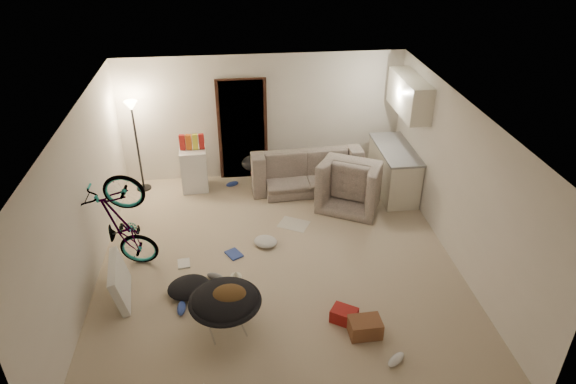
{
  "coord_description": "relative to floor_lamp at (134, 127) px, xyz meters",
  "views": [
    {
      "loc": [
        -0.59,
        -6.44,
        4.99
      ],
      "look_at": [
        0.23,
        0.6,
        0.92
      ],
      "focal_mm": 32.0,
      "sensor_mm": 36.0,
      "label": 1
    }
  ],
  "objects": [
    {
      "name": "book_white",
      "position": [
        0.92,
        -2.53,
        -1.3
      ],
      "size": [
        0.21,
        0.26,
        0.02
      ],
      "primitive_type": "cube",
      "rotation": [
        0.0,
        0.0,
        0.11
      ],
      "color": "silver",
      "rests_on": "floor"
    },
    {
      "name": "clothes_lump_c",
      "position": [
        2.24,
        -2.16,
        -1.25
      ],
      "size": [
        0.52,
        0.5,
        0.12
      ],
      "primitive_type": "ellipsoid",
      "rotation": [
        0.0,
        0.0,
        -0.54
      ],
      "color": "silver",
      "rests_on": "floor"
    },
    {
      "name": "tv_box",
      "position": [
        0.1,
        -3.21,
        -1.01
      ],
      "size": [
        0.35,
        0.92,
        0.6
      ],
      "primitive_type": "cube",
      "rotation": [
        0.0,
        -0.21,
        0.14
      ],
      "color": "silver",
      "rests_on": "floor"
    },
    {
      "name": "snack_box_3",
      "position": [
        1.21,
        -0.1,
        -0.31
      ],
      "size": [
        0.11,
        0.08,
        0.3
      ],
      "primitive_type": "cube",
      "rotation": [
        0.0,
        0.0,
        0.13
      ],
      "color": "#A01B18",
      "rests_on": "mini_fridge"
    },
    {
      "name": "sofa",
      "position": [
        3.17,
        -0.2,
        -1.0
      ],
      "size": [
        2.17,
        0.95,
        0.62
      ],
      "primitive_type": "imported",
      "rotation": [
        0.0,
        0.0,
        3.2
      ],
      "color": "#3A423A",
      "rests_on": "floor"
    },
    {
      "name": "snack_box_1",
      "position": [
        0.97,
        -0.1,
        -0.31
      ],
      "size": [
        0.11,
        0.09,
        0.3
      ],
      "primitive_type": "cube",
      "rotation": [
        0.0,
        0.0,
        -0.2
      ],
      "color": "#D15F1A",
      "rests_on": "mini_fridge"
    },
    {
      "name": "book_blue",
      "position": [
        1.71,
        -2.38,
        -1.29
      ],
      "size": [
        0.31,
        0.34,
        0.03
      ],
      "primitive_type": "cube",
      "rotation": [
        0.0,
        0.0,
        0.52
      ],
      "color": "#2A4098",
      "rests_on": "floor"
    },
    {
      "name": "shoe_1",
      "position": [
        2.78,
        -0.45,
        -1.25
      ],
      "size": [
        0.3,
        0.24,
        0.1
      ],
      "primitive_type": "ellipsoid",
      "rotation": [
        0.0,
        0.0,
        -0.54
      ],
      "color": "slate",
      "rests_on": "floor"
    },
    {
      "name": "sofa_drape",
      "position": [
        2.22,
        -0.2,
        -0.77
      ],
      "size": [
        0.59,
        0.49,
        0.28
      ],
      "primitive_type": "ellipsoid",
      "rotation": [
        0.0,
        0.0,
        0.06
      ],
      "color": "black",
      "rests_on": "sofa"
    },
    {
      "name": "ceiling",
      "position": [
        2.4,
        -2.65,
        1.2
      ],
      "size": [
        5.5,
        6.0,
        0.02
      ],
      "primitive_type": "cube",
      "color": "white",
      "rests_on": "wall_back"
    },
    {
      "name": "saucer_chair",
      "position": [
        1.58,
        -4.01,
        -0.91
      ],
      "size": [
        0.95,
        0.95,
        0.67
      ],
      "color": "silver",
      "rests_on": "floor"
    },
    {
      "name": "shoe_3",
      "position": [
        1.42,
        -2.96,
        -1.26
      ],
      "size": [
        0.29,
        0.22,
        0.1
      ],
      "primitive_type": "ellipsoid",
      "rotation": [
        0.0,
        0.0,
        -0.48
      ],
      "color": "slate",
      "rests_on": "floor"
    },
    {
      "name": "wall_right",
      "position": [
        5.16,
        -2.65,
        -0.06
      ],
      "size": [
        0.02,
        6.0,
        2.5
      ],
      "primitive_type": "cube",
      "color": "silver",
      "rests_on": "floor"
    },
    {
      "name": "hoodie",
      "position": [
        1.63,
        -4.04,
        -0.71
      ],
      "size": [
        0.51,
        0.44,
        0.22
      ],
      "primitive_type": "ellipsoid",
      "rotation": [
        0.0,
        0.0,
        0.08
      ],
      "color": "#4F361B",
      "rests_on": "saucer_chair"
    },
    {
      "name": "snack_box_0",
      "position": [
        0.85,
        -0.1,
        -0.31
      ],
      "size": [
        0.11,
        0.09,
        0.3
      ],
      "primitive_type": "cube",
      "rotation": [
        0.0,
        0.0,
        -0.19
      ],
      "color": "#A01B18",
      "rests_on": "mini_fridge"
    },
    {
      "name": "counter_top",
      "position": [
        4.83,
        -0.65,
        -0.41
      ],
      "size": [
        0.64,
        1.54,
        0.04
      ],
      "primitive_type": "cube",
      "color": "gray",
      "rests_on": "kitchen_counter"
    },
    {
      "name": "floor_lamp",
      "position": [
        0.0,
        0.0,
        0.0
      ],
      "size": [
        0.28,
        0.28,
        1.81
      ],
      "color": "black",
      "rests_on": "floor"
    },
    {
      "name": "juicer",
      "position": [
        1.73,
        -3.11,
        -1.21
      ],
      "size": [
        0.16,
        0.16,
        0.24
      ],
      "color": "beige",
      "rests_on": "floor"
    },
    {
      "name": "wall_front",
      "position": [
        2.4,
        -5.66,
        -0.06
      ],
      "size": [
        5.5,
        0.02,
        2.5
      ],
      "primitive_type": "cube",
      "color": "silver",
      "rests_on": "floor"
    },
    {
      "name": "door_trim",
      "position": [
        2.0,
        0.29,
        -0.29
      ],
      "size": [
        0.97,
        0.04,
        2.1
      ],
      "primitive_type": "cube",
      "color": "#381D13",
      "rests_on": "floor"
    },
    {
      "name": "clothes_lump_a",
      "position": [
        1.05,
        -3.22,
        -1.21
      ],
      "size": [
        0.77,
        0.72,
        0.2
      ],
      "primitive_type": "ellipsoid",
      "rotation": [
        0.0,
        0.0,
        0.36
      ],
      "color": "black",
      "rests_on": "floor"
    },
    {
      "name": "wall_back",
      "position": [
        2.4,
        0.36,
        -0.06
      ],
      "size": [
        5.5,
        0.02,
        2.5
      ],
      "primitive_type": "cube",
      "color": "silver",
      "rests_on": "floor"
    },
    {
      "name": "bicycle",
      "position": [
        0.1,
        -2.52,
        -0.85
      ],
      "size": [
        1.81,
        0.96,
        1.0
      ],
      "primitive_type": "imported",
      "rotation": [
        0.0,
        -0.17,
        1.45
      ],
      "color": "black",
      "rests_on": "floor"
    },
    {
      "name": "doorway",
      "position": [
        2.0,
        0.32,
        -0.29
      ],
      "size": [
        0.85,
        0.1,
        2.04
      ],
      "primitive_type": "cube",
      "color": "black",
      "rests_on": "floor"
    },
    {
      "name": "shoe_4",
      "position": [
        3.65,
        -4.83,
        -1.25
      ],
      "size": [
        0.31,
        0.28,
        0.11
      ],
      "primitive_type": "ellipsoid",
      "rotation": [
        0.0,
        0.0,
        0.66
      ],
      "color": "white",
      "rests_on": "floor"
    },
    {
      "name": "shoe_0",
      "position": [
        1.74,
        -0.1,
        -1.26
      ],
      "size": [
        0.28,
        0.2,
        0.1
      ],
      "primitive_type": "ellipsoid",
      "rotation": [
        0.0,
        0.0,
        0.38
      ],
      "color": "#2A4098",
      "rests_on": "floor"
    },
    {
      "name": "newspaper",
      "position": [
        2.78,
        -1.61,
        -1.3
      ],
      "size": [
        0.62,
        0.58,
        0.01
      ],
      "primitive_type": "cube",
      "rotation": [
        0.0,
        0.0,
        1.07
      ],
      "color": "beige",
      "rests_on": "floor"
    },
    {
      "name": "drink_case_b",
      "position": [
        3.16,
        -4.04,
        -1.21
      ],
      "size": [
        0.42,
        0.39,
        0.19
      ],
      "primitive_type": "cube",
      "rotation": [
        0.0,
        0.0,
        -0.58
      ],
      "color": "#A01B18",
      "rests_on": "floor"
    },
    {
      "name": "drink_case_a",
      "position": [
        3.38,
        -4.31,
        -1.19
      ],
      "size": [
        0.43,
        0.31,
        0.24
      ],
      "primitive_type": "cube",
      "rotation": [
        0.0,
        0.0,
        0.03
      ],
      "color": "brown",
      "rests_on": "floor"
    },
    {
      "name": "mini_fridge",
      "position": [
        1.02,
        -0.1,
        -0.89
      ],
      "size": [
        0.52,
        0.52,
        0.84
      ],
      "primitive_type": "cube",
      "rotation": [
        0.0,
        0.0,
        0.05
      ],
      "color": "white",
      "rests_on": "floor"
    },
    {
      "name": "snack_box_2",
      "position": [
        1.09,
        -0.1,
        -0.31
      ],
      "size": [
        0.11,
        0.08,
        0.3
      ],
      "primitive_type": "cube",
      "rotation": [
        0.0,
        0.0,
        0.11
      ],
      "color": "yellow",
      "rests_on": "mini_fridge"
    },
    {
      "name": "shoe_2",
      "position": [
        0.96,
        -3.6,
        -1.25
      ],
      "size": [
        0.12,
        0.29,
        0.11
      ],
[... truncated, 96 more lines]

